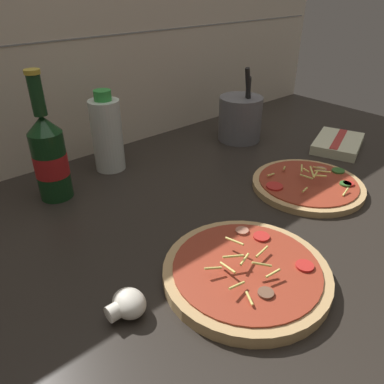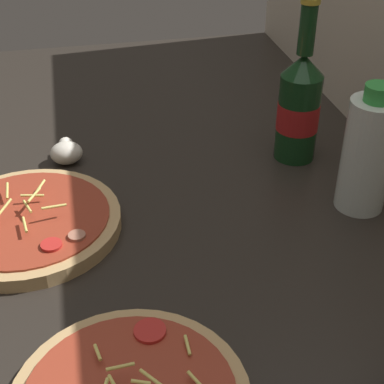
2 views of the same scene
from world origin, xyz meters
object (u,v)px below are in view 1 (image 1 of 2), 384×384
Objects in this scene: pizza_near at (246,272)px; dish_towel at (338,143)px; pizza_far at (308,185)px; oil_bottle at (107,134)px; beer_bottle at (49,156)px; utensil_crock at (240,118)px; mushroom_left at (127,304)px.

dish_towel is (55.13, 17.35, 0.10)cm from pizza_near.
pizza_far is 45.56cm from oil_bottle.
beer_bottle reaches higher than dish_towel.
oil_bottle is 59.21cm from dish_towel.
beer_bottle is at bearing 176.35° from utensil_crock.
oil_bottle is (3.81, 45.98, 7.34)cm from pizza_near.
utensil_crock reaches higher than oil_bottle.
beer_bottle is 4.78× the size of mushroom_left.
pizza_near is at bearing -74.97° from beer_bottle.
dish_towel is at bearing 9.13° from mushroom_left.
pizza_far is at bearing -37.30° from beer_bottle.
utensil_crock is 26.49cm from dish_towel.
oil_bottle is (-26.79, 36.05, 7.63)cm from pizza_far.
mushroom_left is 65.95cm from utensil_crock.
utensil_crock is at bearing 43.93° from pizza_near.
beer_bottle is (-11.22, 41.80, 7.91)cm from pizza_near.
beer_bottle is at bearing -164.44° from oil_bottle.
beer_bottle is 1.38× the size of oil_bottle.
beer_bottle is (-41.82, 31.86, 8.20)cm from pizza_far.
dish_towel is at bearing -29.16° from oil_bottle.
oil_bottle is (15.03, 4.19, -0.57)cm from beer_bottle.
pizza_far is 53.21cm from beer_bottle.
pizza_near is at bearing -94.74° from oil_bottle.
pizza_near is 57.79cm from dish_towel.
pizza_far is at bearing 17.99° from pizza_near.
pizza_far is at bearing -53.38° from oil_bottle.
beer_bottle is at bearing 142.70° from pizza_far.
pizza_near is at bearing -162.53° from dish_towel.
pizza_near reaches higher than dish_towel.
pizza_near is at bearing -18.60° from mushroom_left.
pizza_far is 1.27× the size of oil_bottle.
utensil_crock reaches higher than dish_towel.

